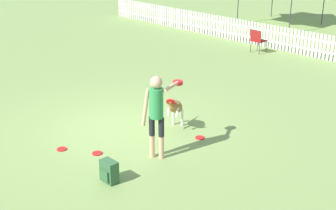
{
  "coord_description": "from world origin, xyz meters",
  "views": [
    {
      "loc": [
        8.06,
        -6.22,
        4.57
      ],
      "look_at": [
        1.25,
        0.39,
        0.84
      ],
      "focal_mm": 50.0,
      "sensor_mm": 36.0,
      "label": 1
    }
  ],
  "objects_px": {
    "leaping_dog": "(175,107)",
    "handler_person": "(157,107)",
    "frisbee_near_dog": "(200,138)",
    "backpack_on_grass": "(109,172)",
    "frisbee_midfield": "(62,149)",
    "folding_chair_green_right": "(257,39)",
    "frisbee_near_handler": "(97,153)"
  },
  "relations": [
    {
      "from": "leaping_dog",
      "to": "handler_person",
      "type": "bearing_deg",
      "value": 90.33
    },
    {
      "from": "frisbee_near_dog",
      "to": "backpack_on_grass",
      "type": "bearing_deg",
      "value": -88.16
    },
    {
      "from": "handler_person",
      "to": "leaping_dog",
      "type": "bearing_deg",
      "value": 90.33
    },
    {
      "from": "handler_person",
      "to": "leaping_dog",
      "type": "xyz_separation_m",
      "value": [
        -0.72,
        1.23,
        -0.55
      ]
    },
    {
      "from": "handler_person",
      "to": "frisbee_near_dog",
      "type": "relative_size",
      "value": 8.33
    },
    {
      "from": "frisbee_near_dog",
      "to": "frisbee_midfield",
      "type": "distance_m",
      "value": 3.06
    },
    {
      "from": "frisbee_midfield",
      "to": "folding_chair_green_right",
      "type": "relative_size",
      "value": 0.24
    },
    {
      "from": "backpack_on_grass",
      "to": "folding_chair_green_right",
      "type": "distance_m",
      "value": 10.29
    },
    {
      "from": "leaping_dog",
      "to": "folding_chair_green_right",
      "type": "xyz_separation_m",
      "value": [
        -2.76,
        7.07,
        -0.04
      ]
    },
    {
      "from": "frisbee_near_dog",
      "to": "folding_chair_green_right",
      "type": "relative_size",
      "value": 0.24
    },
    {
      "from": "frisbee_near_dog",
      "to": "folding_chair_green_right",
      "type": "height_order",
      "value": "folding_chair_green_right"
    },
    {
      "from": "frisbee_near_dog",
      "to": "frisbee_midfield",
      "type": "height_order",
      "value": "same"
    },
    {
      "from": "frisbee_near_handler",
      "to": "frisbee_near_dog",
      "type": "bearing_deg",
      "value": 64.8
    },
    {
      "from": "frisbee_midfield",
      "to": "backpack_on_grass",
      "type": "distance_m",
      "value": 1.79
    },
    {
      "from": "frisbee_near_dog",
      "to": "frisbee_midfield",
      "type": "xyz_separation_m",
      "value": [
        -1.69,
        -2.56,
        0.0
      ]
    },
    {
      "from": "frisbee_midfield",
      "to": "folding_chair_green_right",
      "type": "bearing_deg",
      "value": 100.74
    },
    {
      "from": "frisbee_near_handler",
      "to": "frisbee_midfield",
      "type": "xyz_separation_m",
      "value": [
        -0.69,
        -0.43,
        0.0
      ]
    },
    {
      "from": "frisbee_midfield",
      "to": "backpack_on_grass",
      "type": "height_order",
      "value": "backpack_on_grass"
    },
    {
      "from": "frisbee_near_handler",
      "to": "leaping_dog",
      "type": "bearing_deg",
      "value": 82.83
    },
    {
      "from": "leaping_dog",
      "to": "frisbee_near_dog",
      "type": "height_order",
      "value": "leaping_dog"
    },
    {
      "from": "frisbee_near_dog",
      "to": "frisbee_midfield",
      "type": "relative_size",
      "value": 1.0
    },
    {
      "from": "handler_person",
      "to": "frisbee_midfield",
      "type": "distance_m",
      "value": 2.37
    },
    {
      "from": "backpack_on_grass",
      "to": "folding_chair_green_right",
      "type": "relative_size",
      "value": 0.49
    },
    {
      "from": "frisbee_midfield",
      "to": "frisbee_near_dog",
      "type": "bearing_deg",
      "value": 56.58
    },
    {
      "from": "frisbee_near_dog",
      "to": "backpack_on_grass",
      "type": "distance_m",
      "value": 2.64
    },
    {
      "from": "leaping_dog",
      "to": "frisbee_midfield",
      "type": "bearing_deg",
      "value": 39.05
    },
    {
      "from": "frisbee_midfield",
      "to": "folding_chair_green_right",
      "type": "xyz_separation_m",
      "value": [
        -1.81,
        9.56,
        0.52
      ]
    },
    {
      "from": "backpack_on_grass",
      "to": "frisbee_midfield",
      "type": "bearing_deg",
      "value": 177.52
    },
    {
      "from": "leaping_dog",
      "to": "folding_chair_green_right",
      "type": "distance_m",
      "value": 7.59
    },
    {
      "from": "frisbee_near_dog",
      "to": "backpack_on_grass",
      "type": "height_order",
      "value": "backpack_on_grass"
    },
    {
      "from": "leaping_dog",
      "to": "frisbee_near_handler",
      "type": "distance_m",
      "value": 2.15
    },
    {
      "from": "frisbee_near_dog",
      "to": "frisbee_midfield",
      "type": "bearing_deg",
      "value": -123.42
    }
  ]
}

